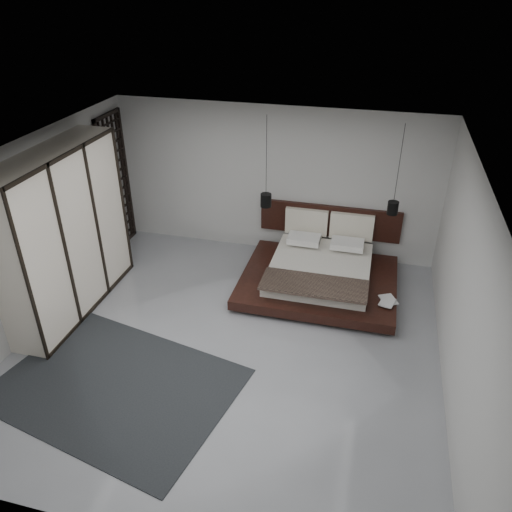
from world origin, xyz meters
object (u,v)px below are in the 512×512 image
(wardrobe, at_px, (64,234))
(bed, at_px, (320,271))
(lattice_screen, at_px, (116,183))
(rug, at_px, (116,386))
(pendant_right, at_px, (393,208))
(pendant_left, at_px, (266,200))

(wardrobe, bearing_deg, bed, 22.91)
(lattice_screen, height_order, wardrobe, wardrobe)
(lattice_screen, xyz_separation_m, wardrobe, (0.25, -2.12, 0.01))
(lattice_screen, height_order, rug, lattice_screen)
(lattice_screen, bearing_deg, pendant_right, -1.61)
(bed, height_order, pendant_left, pendant_left)
(pendant_left, bearing_deg, wardrobe, -143.66)
(lattice_screen, xyz_separation_m, pendant_right, (5.08, -0.14, 0.12))
(rug, bearing_deg, pendant_right, 46.60)
(lattice_screen, bearing_deg, wardrobe, -83.24)
(lattice_screen, distance_m, pendant_right, 5.08)
(lattice_screen, xyz_separation_m, bed, (4.01, -0.53, -1.02))
(lattice_screen, bearing_deg, pendant_left, -2.78)
(pendant_left, xyz_separation_m, pendant_right, (2.13, 0.00, 0.09))
(rug, bearing_deg, wardrobe, 134.21)
(lattice_screen, height_order, bed, lattice_screen)
(lattice_screen, height_order, pendant_right, pendant_right)
(lattice_screen, height_order, pendant_left, pendant_left)
(pendant_left, distance_m, rug, 3.95)
(wardrobe, bearing_deg, lattice_screen, 96.76)
(lattice_screen, bearing_deg, bed, -7.59)
(pendant_left, relative_size, wardrobe, 0.60)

